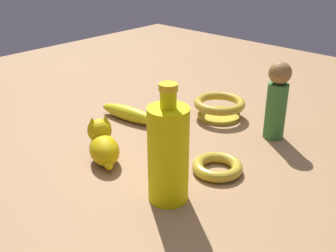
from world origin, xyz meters
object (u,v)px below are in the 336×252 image
(bangle, at_px, (217,167))
(banana, at_px, (129,114))
(cat_figurine, at_px, (103,144))
(person_figure_adult, at_px, (277,99))
(bottle_tall, at_px, (168,153))
(nail_polish_jar, at_px, (167,158))
(bowl, at_px, (220,106))

(bangle, bearing_deg, banana, -99.20)
(banana, height_order, bangle, banana)
(cat_figurine, bearing_deg, banana, -147.14)
(person_figure_adult, height_order, bottle_tall, bottle_tall)
(cat_figurine, bearing_deg, nail_polish_jar, 121.94)
(banana, relative_size, nail_polish_jar, 4.58)
(person_figure_adult, bearing_deg, bowl, -92.62)
(bangle, xyz_separation_m, nail_polish_jar, (0.05, -0.09, 0.01))
(cat_figurine, height_order, person_figure_adult, person_figure_adult)
(bangle, xyz_separation_m, bottle_tall, (0.14, -0.01, 0.08))
(person_figure_adult, bearing_deg, cat_figurine, -31.03)
(banana, xyz_separation_m, nail_polish_jar, (0.11, 0.24, 0.00))
(person_figure_adult, relative_size, bottle_tall, 0.84)
(bottle_tall, distance_m, nail_polish_jar, 0.14)
(banana, height_order, person_figure_adult, person_figure_adult)
(cat_figurine, xyz_separation_m, nail_polish_jar, (-0.07, 0.12, -0.02))
(person_figure_adult, height_order, bangle, person_figure_adult)
(banana, bearing_deg, nail_polish_jar, -31.74)
(nail_polish_jar, bearing_deg, bottle_tall, 43.86)
(cat_figurine, xyz_separation_m, person_figure_adult, (-0.35, 0.21, 0.06))
(bangle, bearing_deg, cat_figurine, -58.65)
(banana, bearing_deg, person_figure_adult, 20.03)
(cat_figurine, bearing_deg, bangle, 121.35)
(bowl, bearing_deg, nail_polish_jar, 14.54)
(bangle, height_order, bottle_tall, bottle_tall)
(bowl, distance_m, nail_polish_jar, 0.30)
(bangle, bearing_deg, bowl, -144.42)
(banana, relative_size, person_figure_adult, 0.97)
(person_figure_adult, relative_size, bowl, 1.38)
(bowl, relative_size, bottle_tall, 0.61)
(cat_figurine, relative_size, bottle_tall, 0.54)
(nail_polish_jar, bearing_deg, bangle, 120.58)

